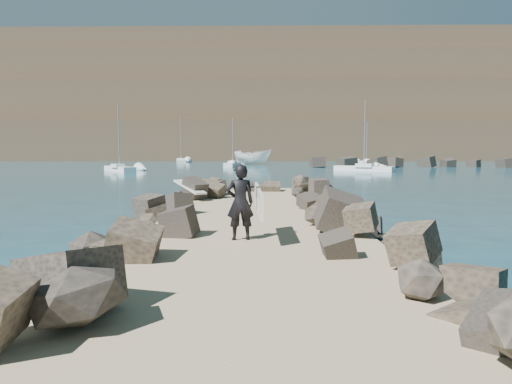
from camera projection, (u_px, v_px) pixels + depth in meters
The scene contains 16 objects.
ground at pixel (256, 235), 14.89m from camera, with size 800.00×800.00×0.00m, color #0F384C.
jetty at pixel (255, 238), 12.87m from camera, with size 6.00×26.00×0.60m, color #8C7759.
riprap_left at pixel (157, 227), 13.39m from camera, with size 2.60×22.00×1.00m, color black.
riprap_right at pixel (355, 228), 13.30m from camera, with size 2.60×22.00×1.00m, color black.
breakwater_secondary at pixel (493, 164), 69.03m from camera, with size 52.00×4.00×1.20m, color black.
headland at pixel (289, 114), 172.51m from camera, with size 360.00×140.00×32.00m, color #2D4919.
surfboard_resting at pixel (190, 190), 19.86m from camera, with size 0.54×2.16×0.07m, color silver.
boat_imported at pixel (253, 157), 82.25m from camera, with size 2.62×6.95×2.69m, color white.
surfer_with_board at pixel (243, 202), 10.97m from camera, with size 0.94×2.26×1.82m.
sailboat_d at pixel (366, 162), 85.57m from camera, with size 4.12×6.66×8.07m.
sailboat_b at pixel (233, 165), 72.71m from camera, with size 2.51×6.65×7.90m.
sailboat_a at pixel (119, 169), 56.88m from camera, with size 5.53×6.56×8.53m.
sailboat_e at pixel (181, 161), 93.67m from camera, with size 3.39×8.56×9.95m.
sailboat_f at pixel (397, 160), 105.46m from camera, with size 1.53×4.97×6.13m.
sailboat_c at pixel (364, 168), 57.91m from camera, with size 7.29×5.47×9.08m.
headland_buildings at pixel (310, 62), 162.95m from camera, with size 137.50×30.50×5.00m.
Camera 1 is at (0.22, -14.69, 2.79)m, focal length 32.00 mm.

